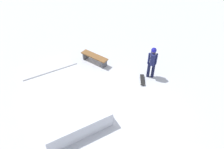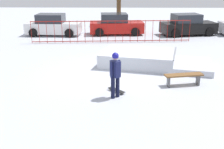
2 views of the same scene
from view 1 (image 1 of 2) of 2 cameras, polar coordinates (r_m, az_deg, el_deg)
The scene contains 5 objects.
ground_plane at distance 8.91m, azimuth 0.69°, elevation -9.47°, with size 60.00×60.00×0.00m, color #B2B7C1.
skate_ramp at distance 9.27m, azimuth -13.84°, elevation -5.66°, with size 5.85×3.76×0.74m.
skater at distance 9.95m, azimuth 11.21°, elevation 3.83°, with size 0.41×0.43×1.73m.
skateboard at distance 10.21m, azimuth 8.53°, elevation -1.44°, with size 0.70×0.71×0.09m.
park_bench at distance 11.13m, azimuth -4.93°, elevation 4.78°, with size 1.65×0.71×0.48m.
Camera 1 is at (-4.14, 3.97, 6.82)m, focal length 32.65 mm.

